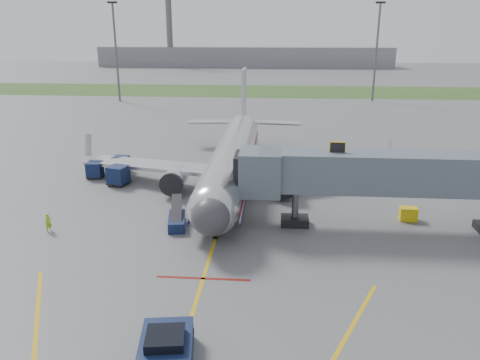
# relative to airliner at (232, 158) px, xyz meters

# --- Properties ---
(ground) EXTENTS (400.00, 400.00, 0.00)m
(ground) POSITION_rel_airliner_xyz_m (-0.00, -15.25, -2.65)
(ground) COLOR #565659
(ground) RESTS_ON ground
(grass_strip) EXTENTS (300.00, 25.00, 0.01)m
(grass_strip) POSITION_rel_airliner_xyz_m (-0.00, 74.75, -2.64)
(grass_strip) COLOR #2D4C1E
(grass_strip) RESTS_ON ground
(apron_markings) EXTENTS (21.52, 50.00, 0.01)m
(apron_markings) POSITION_rel_airliner_xyz_m (-0.00, -22.65, -2.64)
(apron_markings) COLOR gold
(apron_markings) RESTS_ON ground
(airliner) EXTENTS (32.10, 35.67, 10.25)m
(airliner) POSITION_rel_airliner_xyz_m (0.00, 0.00, 0.00)
(airliner) COLOR silver
(airliner) RESTS_ON ground
(jet_bridge) EXTENTS (25.30, 4.00, 6.90)m
(jet_bridge) POSITION_rel_airliner_xyz_m (12.86, -10.25, 1.82)
(jet_bridge) COLOR slate
(jet_bridge) RESTS_ON ground
(light_mast_left) EXTENTS (2.00, 0.44, 20.40)m
(light_mast_left) POSITION_rel_airliner_xyz_m (-30.00, 54.75, 8.13)
(light_mast_left) COLOR #595B60
(light_mast_left) RESTS_ON ground
(light_mast_right) EXTENTS (2.00, 0.44, 20.40)m
(light_mast_right) POSITION_rel_airliner_xyz_m (25.00, 59.75, 8.13)
(light_mast_right) COLOR #595B60
(light_mast_right) RESTS_ON ground
(distant_terminal) EXTENTS (120.00, 14.00, 8.00)m
(distant_terminal) POSITION_rel_airliner_xyz_m (-10.00, 154.75, 1.35)
(distant_terminal) COLOR slate
(distant_terminal) RESTS_ON ground
(control_tower) EXTENTS (4.00, 4.00, 30.00)m
(control_tower) POSITION_rel_airliner_xyz_m (-40.00, 149.75, 14.68)
(control_tower) COLOR #595B60
(control_tower) RESTS_ON ground
(pushback_tug) EXTENTS (2.98, 4.29, 1.66)m
(pushback_tug) POSITION_rel_airliner_xyz_m (-0.48, -27.23, -1.95)
(pushback_tug) COLOR #0C1B38
(pushback_tug) RESTS_ON ground
(baggage_cart_a) EXTENTS (2.22, 2.22, 1.95)m
(baggage_cart_a) POSITION_rel_airliner_xyz_m (-11.40, -1.50, -1.65)
(baggage_cart_a) COLOR #0C1B38
(baggage_cart_a) RESTS_ON ground
(baggage_cart_b) EXTENTS (1.67, 1.67, 1.70)m
(baggage_cart_b) POSITION_rel_airliner_xyz_m (-14.64, 0.63, -1.78)
(baggage_cart_b) COLOR #0C1B38
(baggage_cart_b) RESTS_ON ground
(baggage_cart_c) EXTENTS (1.80, 1.80, 1.73)m
(baggage_cart_c) POSITION_rel_airliner_xyz_m (-12.60, 3.03, -1.77)
(baggage_cart_c) COLOR #0C1B38
(baggage_cart_c) RESTS_ON ground
(belt_loader) EXTENTS (1.86, 4.08, 1.93)m
(belt_loader) POSITION_rel_airliner_xyz_m (-3.38, -11.21, -2.17)
(belt_loader) COLOR #0C1B38
(belt_loader) RESTS_ON ground
(ground_power_cart) EXTENTS (1.43, 1.00, 1.10)m
(ground_power_cart) POSITION_rel_airliner_xyz_m (15.34, -8.47, -2.10)
(ground_power_cart) COLOR yellow
(ground_power_cart) RESTS_ON ground
(ramp_worker) EXTENTS (0.59, 0.64, 1.48)m
(ramp_worker) POSITION_rel_airliner_xyz_m (-13.05, -13.07, -1.91)
(ramp_worker) COLOR #8ED619
(ramp_worker) RESTS_ON ground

